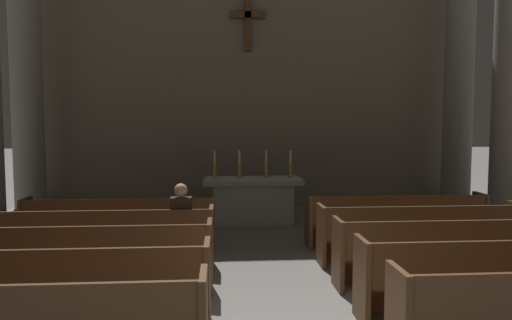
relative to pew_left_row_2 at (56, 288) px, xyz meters
name	(u,v)px	position (x,y,z in m)	size (l,w,h in m)	color
pew_left_row_2	(56,288)	(0.00, 0.00, 0.00)	(3.25, 0.50, 0.95)	brown
pew_left_row_3	(85,259)	(0.00, 1.07, 0.00)	(3.25, 0.50, 0.95)	brown
pew_left_row_4	(105,239)	(0.00, 2.14, 0.00)	(3.25, 0.50, 0.95)	brown
pew_left_row_5	(121,224)	(0.00, 3.20, 0.00)	(3.25, 0.50, 0.95)	brown
pew_right_row_2	(500,277)	(4.90, 0.00, 0.00)	(3.25, 0.50, 0.95)	brown
pew_right_row_3	(454,252)	(4.90, 1.07, 0.00)	(3.25, 0.50, 0.95)	brown
pew_right_row_4	(421,234)	(4.90, 2.14, 0.00)	(3.25, 0.50, 0.95)	brown
pew_right_row_5	(396,220)	(4.90, 3.20, 0.00)	(3.25, 0.50, 0.95)	brown
column_right_third	(512,53)	(7.69, 4.34, 3.18)	(1.07, 1.07, 7.49)	gray
column_left_fourth	(26,62)	(-2.79, 6.48, 3.18)	(1.07, 1.07, 7.49)	gray
column_right_fourth	(459,66)	(7.69, 6.48, 3.18)	(1.07, 1.07, 7.49)	gray
altar	(253,199)	(2.45, 5.44, 0.06)	(2.20, 0.90, 1.01)	#A8A399
candlestick_outer_left	(215,170)	(1.60, 5.44, 0.72)	(0.16, 0.16, 0.61)	#B79338
candlestick_inner_left	(239,169)	(2.15, 5.44, 0.72)	(0.16, 0.16, 0.61)	#B79338
candlestick_inner_right	(266,169)	(2.75, 5.44, 0.72)	(0.16, 0.16, 0.61)	#B79338
candlestick_outer_right	(290,169)	(3.30, 5.44, 0.72)	(0.16, 0.16, 0.61)	#B79338
apse_with_cross	(247,42)	(2.45, 7.56, 3.88)	(11.62, 0.42, 8.72)	gray
lone_worshipper	(182,223)	(1.14, 2.17, 0.22)	(0.32, 0.43, 1.32)	#26262B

